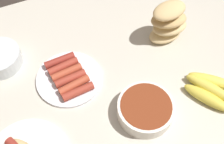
{
  "coord_description": "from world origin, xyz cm",
  "views": [
    {
      "loc": [
        17.15,
        46.81,
        75.22
      ],
      "look_at": [
        -2.55,
        2.62,
        3.0
      ],
      "focal_mm": 43.85,
      "sensor_mm": 36.0,
      "label": 1
    }
  ],
  "objects_px": {
    "banana_bunch": "(211,89)",
    "bowl_chili": "(145,109)",
    "plate_sausages": "(69,77)",
    "bread_stack": "(168,23)"
  },
  "relations": [
    {
      "from": "bowl_chili",
      "to": "plate_sausages",
      "type": "distance_m",
      "value": 0.27
    },
    {
      "from": "bread_stack",
      "to": "bowl_chili",
      "type": "bearing_deg",
      "value": 48.79
    },
    {
      "from": "bowl_chili",
      "to": "bread_stack",
      "type": "bearing_deg",
      "value": -131.21
    },
    {
      "from": "bowl_chili",
      "to": "banana_bunch",
      "type": "bearing_deg",
      "value": 175.22
    },
    {
      "from": "banana_bunch",
      "to": "bowl_chili",
      "type": "bearing_deg",
      "value": -4.78
    },
    {
      "from": "bowl_chili",
      "to": "plate_sausages",
      "type": "height_order",
      "value": "bowl_chili"
    },
    {
      "from": "banana_bunch",
      "to": "bread_stack",
      "type": "bearing_deg",
      "value": -87.25
    },
    {
      "from": "bowl_chili",
      "to": "plate_sausages",
      "type": "relative_size",
      "value": 0.78
    },
    {
      "from": "bowl_chili",
      "to": "bread_stack",
      "type": "xyz_separation_m",
      "value": [
        -0.21,
        -0.24,
        0.04
      ]
    },
    {
      "from": "bowl_chili",
      "to": "banana_bunch",
      "type": "height_order",
      "value": "bowl_chili"
    }
  ]
}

